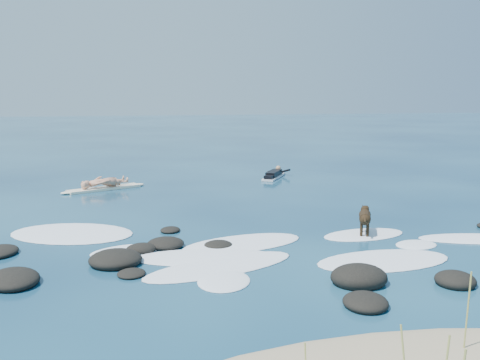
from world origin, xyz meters
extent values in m
plane|color=#0A2642|center=(0.00, 0.00, 0.00)|extent=(160.00, 160.00, 0.00)
cylinder|color=#9B9D4C|center=(0.88, -7.13, 0.74)|extent=(0.07, 0.03, 1.24)
ellipsoid|color=black|center=(-3.44, -0.65, 0.07)|extent=(0.88, 0.79, 0.27)
ellipsoid|color=black|center=(-2.83, -0.36, 0.08)|extent=(0.97, 0.90, 0.31)
ellipsoid|color=black|center=(-2.60, 1.10, 0.04)|extent=(0.72, 0.77, 0.17)
ellipsoid|color=black|center=(2.66, -4.25, 0.09)|extent=(1.01, 1.03, 0.36)
ellipsoid|color=black|center=(-3.69, -2.35, 0.04)|extent=(0.78, 0.81, 0.15)
ellipsoid|color=black|center=(0.42, -4.91, 0.07)|extent=(1.05, 1.10, 0.30)
ellipsoid|color=black|center=(-1.55, -0.66, 0.05)|extent=(0.71, 0.68, 0.21)
ellipsoid|color=black|center=(-6.02, -2.36, 0.09)|extent=(1.39, 1.56, 0.35)
ellipsoid|color=black|center=(-4.03, -1.50, 0.10)|extent=(1.46, 1.46, 0.41)
ellipsoid|color=black|center=(0.79, -3.79, 0.13)|extent=(1.19, 1.04, 0.51)
ellipsoid|color=white|center=(1.97, -2.55, 0.01)|extent=(3.37, 1.82, 0.12)
ellipsoid|color=white|center=(-1.75, -2.19, 0.01)|extent=(3.92, 2.49, 0.12)
ellipsoid|color=white|center=(-0.88, -0.49, 0.01)|extent=(3.54, 2.27, 0.12)
ellipsoid|color=white|center=(3.36, -1.54, 0.01)|extent=(1.28, 1.08, 0.12)
ellipsoid|color=white|center=(-1.99, -1.46, 0.01)|extent=(3.49, 1.81, 0.12)
ellipsoid|color=white|center=(5.25, -1.36, 0.01)|extent=(3.29, 1.75, 0.12)
ellipsoid|color=white|center=(2.49, -0.35, 0.01)|extent=(2.55, 1.56, 0.12)
ellipsoid|color=white|center=(-3.80, -0.56, 0.01)|extent=(1.96, 1.45, 0.12)
ellipsoid|color=white|center=(-1.85, -3.12, 0.01)|extent=(1.44, 1.63, 0.12)
ellipsoid|color=white|center=(-5.25, 1.41, 0.01)|extent=(4.00, 3.35, 0.12)
ellipsoid|color=white|center=(2.45, -0.37, 0.01)|extent=(1.10, 0.90, 0.12)
cube|color=#F8E9C6|center=(-4.66, 8.15, 0.05)|extent=(2.87, 1.81, 0.10)
ellipsoid|color=#F8E9C6|center=(-3.36, 8.78, 0.05)|extent=(0.67, 0.55, 0.11)
ellipsoid|color=#F8E9C6|center=(-5.96, 7.51, 0.05)|extent=(0.67, 0.55, 0.11)
imported|color=tan|center=(-4.66, 8.15, 1.04)|extent=(0.71, 0.82, 1.88)
cube|color=silver|center=(2.73, 9.67, 0.05)|extent=(1.60, 2.25, 0.08)
ellipsoid|color=silver|center=(3.30, 10.66, 0.05)|extent=(0.49, 0.57, 0.09)
cube|color=black|center=(2.73, 9.67, 0.21)|extent=(1.07, 1.43, 0.23)
sphere|color=tan|center=(3.14, 10.37, 0.33)|extent=(0.33, 0.33, 0.24)
cylinder|color=black|center=(2.96, 10.65, 0.20)|extent=(0.58, 0.16, 0.26)
cylinder|color=black|center=(3.47, 10.36, 0.20)|extent=(0.42, 0.52, 0.26)
cube|color=black|center=(2.34, 8.99, 0.17)|extent=(0.59, 0.67, 0.15)
cylinder|color=black|center=(2.45, -0.47, 0.53)|extent=(0.53, 0.69, 0.30)
sphere|color=black|center=(2.56, -0.21, 0.53)|extent=(0.42, 0.42, 0.32)
sphere|color=black|center=(2.33, -0.73, 0.53)|extent=(0.38, 0.38, 0.29)
sphere|color=black|center=(2.64, -0.05, 0.64)|extent=(0.30, 0.30, 0.23)
cone|color=black|center=(2.69, 0.07, 0.62)|extent=(0.17, 0.18, 0.12)
cone|color=black|center=(2.58, -0.03, 0.73)|extent=(0.13, 0.11, 0.11)
cone|color=black|center=(2.69, -0.08, 0.73)|extent=(0.13, 0.11, 0.11)
cylinder|color=black|center=(2.46, -0.24, 0.20)|extent=(0.10, 0.10, 0.41)
cylinder|color=black|center=(2.61, -0.31, 0.20)|extent=(0.10, 0.10, 0.41)
cylinder|color=black|center=(2.28, -0.63, 0.20)|extent=(0.10, 0.10, 0.41)
cylinder|color=black|center=(2.43, -0.70, 0.20)|extent=(0.10, 0.10, 0.41)
cylinder|color=black|center=(2.27, -0.85, 0.58)|extent=(0.17, 0.29, 0.18)
camera|label=1|loc=(-3.66, -13.36, 3.79)|focal=40.00mm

